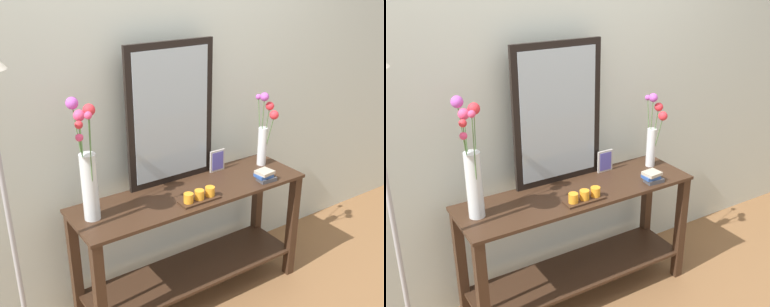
# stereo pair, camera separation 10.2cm
# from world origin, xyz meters

# --- Properties ---
(ground_plane) EXTENTS (7.00, 6.00, 0.02)m
(ground_plane) POSITION_xyz_m (0.00, 0.00, -0.01)
(ground_plane) COLOR brown
(wall_back) EXTENTS (6.40, 0.08, 2.70)m
(wall_back) POSITION_xyz_m (0.00, 0.34, 1.35)
(wall_back) COLOR beige
(wall_back) RESTS_ON ground
(console_table) EXTENTS (1.46, 0.43, 0.76)m
(console_table) POSITION_xyz_m (0.00, 0.00, 0.47)
(console_table) COLOR #382316
(console_table) RESTS_ON ground
(mirror_leaning) EXTENTS (0.58, 0.03, 0.86)m
(mirror_leaning) POSITION_xyz_m (-0.02, 0.18, 1.19)
(mirror_leaning) COLOR black
(mirror_leaning) RESTS_ON console_table
(tall_vase_left) EXTENTS (0.14, 0.22, 0.65)m
(tall_vase_left) POSITION_xyz_m (-0.62, 0.03, 1.04)
(tall_vase_left) COLOR silver
(tall_vase_left) RESTS_ON console_table
(vase_right) EXTENTS (0.11, 0.20, 0.50)m
(vase_right) POSITION_xyz_m (0.61, 0.05, 1.00)
(vase_right) COLOR silver
(vase_right) RESTS_ON console_table
(candle_tray) EXTENTS (0.24, 0.09, 0.07)m
(candle_tray) POSITION_xyz_m (-0.04, -0.13, 0.79)
(candle_tray) COLOR #382316
(candle_tray) RESTS_ON console_table
(picture_frame_small) EXTENTS (0.11, 0.01, 0.14)m
(picture_frame_small) POSITION_xyz_m (0.29, 0.15, 0.84)
(picture_frame_small) COLOR #B7B2AD
(picture_frame_small) RESTS_ON console_table
(book_stack) EXTENTS (0.12, 0.10, 0.07)m
(book_stack) POSITION_xyz_m (0.45, -0.14, 0.80)
(book_stack) COLOR #424247
(book_stack) RESTS_ON console_table
(floor_lamp) EXTENTS (0.24, 0.24, 1.73)m
(floor_lamp) POSITION_xyz_m (-1.05, -0.09, 1.17)
(floor_lamp) COLOR #9E9EA3
(floor_lamp) RESTS_ON ground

